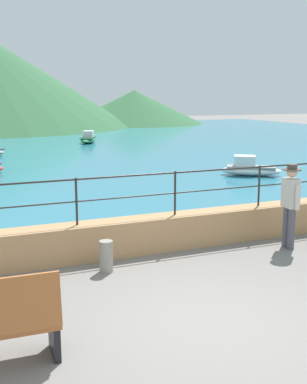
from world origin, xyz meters
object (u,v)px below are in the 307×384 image
(bollard, at_px, (106,256))
(boat_2, at_px, (88,139))
(boat_0, at_px, (250,168))
(person_walking, at_px, (290,202))

(bollard, xyz_separation_m, boat_2, (5.88, 22.57, 0.04))
(boat_0, relative_size, boat_2, 0.98)
(bollard, bearing_deg, boat_0, 42.95)
(person_walking, height_order, bollard, person_walking)
(person_walking, height_order, boat_2, person_walking)
(bollard, bearing_deg, person_walking, -2.20)
(person_walking, relative_size, bollard, 3.05)
(person_walking, distance_m, boat_0, 8.89)
(boat_0, distance_m, boat_2, 15.14)
(person_walking, height_order, boat_0, person_walking)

